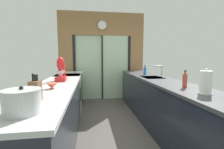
{
  "coord_description": "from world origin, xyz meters",
  "views": [
    {
      "loc": [
        -0.39,
        -2.48,
        1.34
      ],
      "look_at": [
        0.08,
        0.82,
        0.96
      ],
      "focal_mm": 24.8,
      "sensor_mm": 36.0,
      "label": 1
    }
  ],
  "objects_px": {
    "mixing_bowl": "(52,86)",
    "soap_bottle_far": "(145,71)",
    "oven_range": "(68,94)",
    "paper_towel_roll": "(206,83)",
    "soap_bottle_near": "(185,80)",
    "stand_mixer": "(61,72)",
    "knife_block": "(36,91)",
    "stock_pot": "(22,101)"
  },
  "relations": [
    {
      "from": "stand_mixer",
      "to": "soap_bottle_far",
      "type": "distance_m",
      "value": 1.91
    },
    {
      "from": "stock_pot",
      "to": "oven_range",
      "type": "bearing_deg",
      "value": 90.42
    },
    {
      "from": "oven_range",
      "to": "soap_bottle_near",
      "type": "relative_size",
      "value": 3.85
    },
    {
      "from": "oven_range",
      "to": "soap_bottle_near",
      "type": "distance_m",
      "value": 2.61
    },
    {
      "from": "stand_mixer",
      "to": "soap_bottle_far",
      "type": "relative_size",
      "value": 1.9
    },
    {
      "from": "stand_mixer",
      "to": "stock_pot",
      "type": "distance_m",
      "value": 1.59
    },
    {
      "from": "knife_block",
      "to": "stand_mixer",
      "type": "bearing_deg",
      "value": 90.0
    },
    {
      "from": "paper_towel_roll",
      "to": "stock_pot",
      "type": "bearing_deg",
      "value": -168.84
    },
    {
      "from": "stock_pot",
      "to": "soap_bottle_far",
      "type": "height_order",
      "value": "soap_bottle_far"
    },
    {
      "from": "mixing_bowl",
      "to": "soap_bottle_far",
      "type": "height_order",
      "value": "soap_bottle_far"
    },
    {
      "from": "knife_block",
      "to": "paper_towel_roll",
      "type": "bearing_deg",
      "value": 1.91
    },
    {
      "from": "soap_bottle_near",
      "to": "mixing_bowl",
      "type": "bearing_deg",
      "value": 174.37
    },
    {
      "from": "stand_mixer",
      "to": "soap_bottle_near",
      "type": "relative_size",
      "value": 1.76
    },
    {
      "from": "oven_range",
      "to": "stock_pot",
      "type": "relative_size",
      "value": 3.43
    },
    {
      "from": "oven_range",
      "to": "knife_block",
      "type": "bearing_deg",
      "value": -89.53
    },
    {
      "from": "stand_mixer",
      "to": "soap_bottle_far",
      "type": "bearing_deg",
      "value": 21.51
    },
    {
      "from": "oven_range",
      "to": "stand_mixer",
      "type": "xyz_separation_m",
      "value": [
        0.02,
        -0.96,
        0.63
      ]
    },
    {
      "from": "stock_pot",
      "to": "paper_towel_roll",
      "type": "distance_m",
      "value": 1.81
    },
    {
      "from": "mixing_bowl",
      "to": "stand_mixer",
      "type": "relative_size",
      "value": 0.35
    },
    {
      "from": "knife_block",
      "to": "oven_range",
      "type": "bearing_deg",
      "value": 90.47
    },
    {
      "from": "stand_mixer",
      "to": "soap_bottle_far",
      "type": "height_order",
      "value": "stand_mixer"
    },
    {
      "from": "oven_range",
      "to": "knife_block",
      "type": "relative_size",
      "value": 3.43
    },
    {
      "from": "oven_range",
      "to": "paper_towel_roll",
      "type": "xyz_separation_m",
      "value": [
        1.8,
        -2.19,
        0.6
      ]
    },
    {
      "from": "mixing_bowl",
      "to": "soap_bottle_far",
      "type": "xyz_separation_m",
      "value": [
        1.78,
        1.38,
        0.05
      ]
    },
    {
      "from": "paper_towel_roll",
      "to": "soap_bottle_near",
      "type": "bearing_deg",
      "value": 90.0
    },
    {
      "from": "knife_block",
      "to": "stock_pot",
      "type": "xyz_separation_m",
      "value": [
        0.0,
        -0.29,
        -0.01
      ]
    },
    {
      "from": "oven_range",
      "to": "soap_bottle_near",
      "type": "xyz_separation_m",
      "value": [
        1.8,
        -1.81,
        0.57
      ]
    },
    {
      "from": "oven_range",
      "to": "soap_bottle_near",
      "type": "height_order",
      "value": "soap_bottle_near"
    },
    {
      "from": "oven_range",
      "to": "paper_towel_roll",
      "type": "height_order",
      "value": "paper_towel_roll"
    },
    {
      "from": "stock_pot",
      "to": "paper_towel_roll",
      "type": "xyz_separation_m",
      "value": [
        1.78,
        0.35,
        0.04
      ]
    },
    {
      "from": "mixing_bowl",
      "to": "soap_bottle_near",
      "type": "bearing_deg",
      "value": -5.63
    },
    {
      "from": "stand_mixer",
      "to": "paper_towel_roll",
      "type": "bearing_deg",
      "value": -34.7
    },
    {
      "from": "stand_mixer",
      "to": "oven_range",
      "type": "bearing_deg",
      "value": 91.1
    },
    {
      "from": "oven_range",
      "to": "mixing_bowl",
      "type": "xyz_separation_m",
      "value": [
        0.02,
        -1.63,
        0.5
      ]
    },
    {
      "from": "oven_range",
      "to": "paper_towel_roll",
      "type": "distance_m",
      "value": 2.89
    },
    {
      "from": "knife_block",
      "to": "paper_towel_roll",
      "type": "xyz_separation_m",
      "value": [
        1.78,
        0.06,
        0.03
      ]
    },
    {
      "from": "oven_range",
      "to": "mixing_bowl",
      "type": "bearing_deg",
      "value": -89.35
    },
    {
      "from": "knife_block",
      "to": "mixing_bowl",
      "type": "bearing_deg",
      "value": 90.0
    },
    {
      "from": "stand_mixer",
      "to": "paper_towel_roll",
      "type": "distance_m",
      "value": 2.17
    },
    {
      "from": "soap_bottle_near",
      "to": "paper_towel_roll",
      "type": "distance_m",
      "value": 0.38
    },
    {
      "from": "knife_block",
      "to": "paper_towel_roll",
      "type": "height_order",
      "value": "paper_towel_roll"
    },
    {
      "from": "oven_range",
      "to": "soap_bottle_far",
      "type": "xyz_separation_m",
      "value": [
        1.8,
        -0.25,
        0.56
      ]
    }
  ]
}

